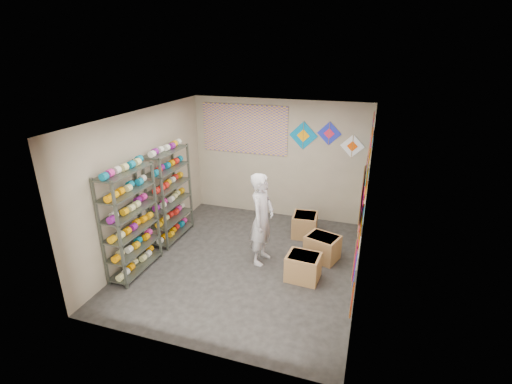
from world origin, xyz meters
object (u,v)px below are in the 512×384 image
(shelf_rack_front, at_px, (131,222))
(carton_a, at_px, (303,267))
(shelf_rack_back, at_px, (170,195))
(carton_b, at_px, (322,248))
(carton_c, at_px, (305,225))
(shopkeeper, at_px, (262,219))

(shelf_rack_front, height_order, carton_a, shelf_rack_front)
(shelf_rack_back, relative_size, carton_a, 3.44)
(carton_a, xyz_separation_m, carton_b, (0.21, 0.76, 0.00))
(shelf_rack_back, distance_m, carton_b, 3.19)
(carton_c, bearing_deg, shopkeeper, -119.18)
(shelf_rack_front, relative_size, shopkeeper, 1.11)
(shopkeeper, height_order, carton_c, shopkeeper)
(shelf_rack_front, distance_m, shelf_rack_back, 1.30)
(shelf_rack_front, distance_m, carton_c, 3.50)
(carton_a, distance_m, carton_b, 0.78)
(shopkeeper, xyz_separation_m, carton_c, (0.57, 1.23, -0.62))
(shopkeeper, distance_m, carton_b, 1.30)
(shelf_rack_back, height_order, carton_b, shelf_rack_back)
(shelf_rack_front, xyz_separation_m, carton_a, (2.89, 0.65, -0.72))
(carton_a, relative_size, carton_b, 0.96)
(carton_a, height_order, carton_b, carton_b)
(shelf_rack_front, relative_size, shelf_rack_back, 1.00)
(shelf_rack_front, relative_size, carton_b, 3.31)
(shelf_rack_back, xyz_separation_m, carton_c, (2.61, 0.92, -0.71))
(carton_a, bearing_deg, shelf_rack_back, 171.32)
(shelf_rack_front, xyz_separation_m, carton_c, (2.61, 2.22, -0.71))
(shelf_rack_front, xyz_separation_m, shelf_rack_back, (0.00, 1.30, 0.00))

